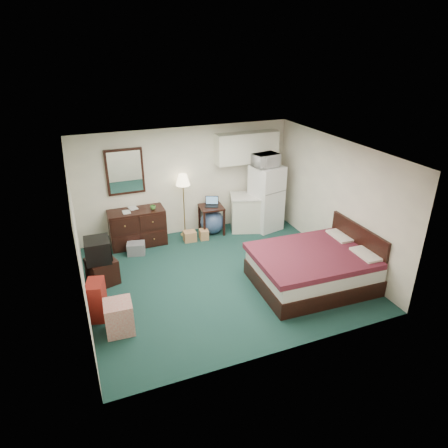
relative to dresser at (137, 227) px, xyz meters
name	(u,v)px	position (x,y,z in m)	size (l,w,h in m)	color
floor	(221,277)	(1.24, -1.98, -0.41)	(5.00, 4.50, 0.01)	black
ceiling	(221,151)	(1.24, -1.98, 2.09)	(5.00, 4.50, 0.01)	beige
walls	(221,218)	(1.24, -1.98, 0.84)	(5.01, 4.51, 2.50)	beige
mirror	(125,172)	(-0.11, 0.24, 1.24)	(0.80, 0.06, 1.00)	white
upper_cabinets	(247,148)	(2.69, 0.10, 1.54)	(1.50, 0.35, 0.70)	silver
headboard	(357,249)	(3.70, -2.85, 0.14)	(0.06, 1.56, 1.00)	black
dresser	(137,227)	(0.00, 0.00, 0.00)	(1.22, 0.55, 0.83)	black
floor_lamp	(184,205)	(1.11, 0.07, 0.33)	(0.32, 0.32, 1.50)	tan
desk	(211,220)	(1.74, -0.05, -0.08)	(0.53, 0.53, 0.68)	black
exercise_ball	(212,222)	(1.75, -0.07, -0.13)	(0.57, 0.57, 0.57)	#334974
kitchen_counter	(247,213)	(2.61, -0.19, 0.00)	(0.77, 0.58, 0.84)	silver
fridge	(266,198)	(3.05, -0.29, 0.37)	(0.65, 0.65, 1.57)	white
bed	(312,269)	(2.72, -2.85, -0.08)	(2.09, 1.63, 0.67)	#54171F
tv_stand	(102,271)	(-0.93, -1.32, -0.17)	(0.49, 0.53, 0.49)	black
suitcase	(97,300)	(-1.12, -2.39, -0.08)	(0.26, 0.42, 0.67)	maroon
retail_box	(119,317)	(-0.84, -2.88, -0.15)	(0.43, 0.43, 0.53)	silver
file_bin	(136,248)	(-0.14, -0.44, -0.28)	(0.37, 0.28, 0.26)	gray
cardboard_box_a	(190,236)	(1.12, -0.28, -0.30)	(0.28, 0.24, 0.24)	#A57855
cardboard_box_b	(204,234)	(1.45, -0.30, -0.30)	(0.19, 0.23, 0.23)	#A57855
laptop	(212,202)	(1.75, -0.05, 0.37)	(0.30, 0.25, 0.21)	black
crt_tv	(98,250)	(-0.95, -1.33, 0.28)	(0.46, 0.50, 0.43)	black
microwave	(266,159)	(2.97, -0.33, 1.35)	(0.56, 0.31, 0.38)	white
book_a	(122,208)	(-0.29, -0.05, 0.53)	(0.16, 0.02, 0.22)	#A57855
book_b	(128,204)	(-0.13, 0.10, 0.54)	(0.18, 0.02, 0.24)	#A57855
mug	(153,207)	(0.36, -0.10, 0.47)	(0.12, 0.09, 0.12)	#417B33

